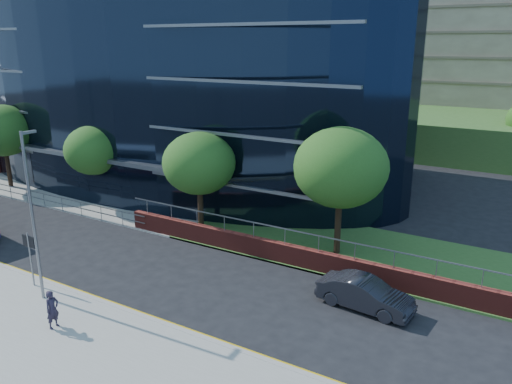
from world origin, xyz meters
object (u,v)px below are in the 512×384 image
Objects in this scene: tree_far_a at (3,131)px; tree_far_b at (94,150)px; tree_far_c at (199,163)px; street_sign at (29,248)px; pedestrian at (52,309)px; tree_far_d at (341,168)px; parked_car at (365,294)px; streetlight_east at (32,212)px.

tree_far_a is 1.15× the size of tree_far_b.
tree_far_a is 1.07× the size of tree_far_c.
tree_far_b reaches higher than street_sign.
pedestrian is (21.62, -12.64, -3.86)m from tree_far_a.
tree_far_a is 10.03m from tree_far_b.
pedestrian is at bearing -118.41° from tree_far_d.
tree_far_c is 13.61m from parked_car.
street_sign is at bearing 61.64° from pedestrian.
parked_car is (12.41, -4.11, -3.80)m from tree_far_c.
tree_far_b is at bearing 177.14° from tree_far_c.
tree_far_d reaches higher than street_sign.
tree_far_c is 0.81× the size of streetlight_east.
tree_far_d is (9.00, 1.00, 0.65)m from tree_far_c.
street_sign is at bearing 158.64° from streetlight_east.
tree_far_a reaches higher than tree_far_c.
parked_car is at bearing -7.22° from tree_far_a.
tree_far_a is 0.94× the size of tree_far_d.
parked_car is 13.75m from pedestrian.
pedestrian is (1.62, -12.64, -3.53)m from tree_far_c.
tree_far_d is 4.37× the size of pedestrian.
pedestrian is (4.12, -2.05, -1.15)m from street_sign.
parked_car is at bearing -18.32° from tree_far_c.
tree_far_d is at bearing 50.60° from streetlight_east.
streetlight_east reaches higher than parked_car.
pedestrian is at bearing -30.30° from tree_far_a.
streetlight_east is at bearing 58.92° from pedestrian.
streetlight_east is at bearing -95.11° from tree_far_c.
street_sign is at bearing -31.17° from tree_far_a.
tree_far_a is 1.57× the size of parked_car.
tree_far_b is 23.14m from parked_car.
parked_car is (14.91, 6.48, -1.42)m from street_sign.
street_sign is 20.63m from tree_far_a.
street_sign reaches higher than pedestrian.
tree_far_b is 19.03m from tree_far_d.
streetlight_east reaches higher than tree_far_a.
tree_far_d is at bearing 6.34° from tree_far_c.
streetlight_east is 1.80× the size of parked_car.
tree_far_c reaches higher than street_sign.
tree_far_c is (20.00, 0.00, -0.33)m from tree_far_a.
tree_far_b is at bearing 127.63° from streetlight_east.
tree_far_d is (29.00, 1.00, 0.33)m from tree_far_a.
tree_far_b is at bearing 39.58° from pedestrian.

